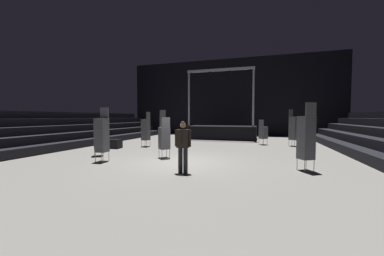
% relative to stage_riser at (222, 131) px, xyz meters
% --- Properties ---
extents(ground_plane, '(22.00, 30.00, 0.10)m').
position_rel_stage_riser_xyz_m(ground_plane, '(-0.00, -10.51, -0.70)').
color(ground_plane, slate).
extents(arena_end_wall, '(22.00, 0.30, 8.00)m').
position_rel_stage_riser_xyz_m(arena_end_wall, '(-0.00, 4.49, 3.35)').
color(arena_end_wall, black).
rests_on(arena_end_wall, ground_plane).
extents(bleacher_bank_left, '(3.75, 24.00, 2.25)m').
position_rel_stage_riser_xyz_m(bleacher_bank_left, '(-9.12, -9.51, 0.47)').
color(bleacher_bank_left, black).
rests_on(bleacher_bank_left, ground_plane).
extents(stage_riser, '(5.79, 3.06, 5.81)m').
position_rel_stage_riser_xyz_m(stage_riser, '(0.00, 0.00, 0.00)').
color(stage_riser, black).
rests_on(stage_riser, ground_plane).
extents(man_with_tie, '(0.57, 0.25, 1.75)m').
position_rel_stage_riser_xyz_m(man_with_tie, '(0.76, -12.34, 0.34)').
color(man_with_tie, black).
rests_on(man_with_tie, ground_plane).
extents(chair_stack_front_left, '(0.62, 0.62, 1.71)m').
position_rel_stage_riser_xyz_m(chair_stack_front_left, '(3.40, -3.35, 0.21)').
color(chair_stack_front_left, '#B2B5BA').
rests_on(chair_stack_front_left, ground_plane).
extents(chair_stack_front_right, '(0.47, 0.47, 2.22)m').
position_rel_stage_riser_xyz_m(chair_stack_front_right, '(-3.83, -6.57, 0.46)').
color(chair_stack_front_right, '#B2B5BA').
rests_on(chair_stack_front_right, ground_plane).
extents(chair_stack_mid_left, '(0.62, 0.62, 2.14)m').
position_rel_stage_riser_xyz_m(chair_stack_mid_left, '(-4.31, -10.35, 0.42)').
color(chair_stack_mid_left, '#B2B5BA').
rests_on(chair_stack_mid_left, ground_plane).
extents(chair_stack_mid_right, '(0.61, 0.61, 2.39)m').
position_rel_stage_riser_xyz_m(chair_stack_mid_right, '(5.27, -3.55, 0.54)').
color(chair_stack_mid_right, '#B2B5BA').
rests_on(chair_stack_mid_right, ground_plane).
extents(chair_stack_mid_centre, '(0.58, 0.58, 2.39)m').
position_rel_stage_riser_xyz_m(chair_stack_mid_centre, '(-3.41, -4.86, 0.54)').
color(chair_stack_mid_centre, '#B2B5BA').
rests_on(chair_stack_mid_centre, ground_plane).
extents(chair_stack_rear_left, '(0.60, 0.60, 2.39)m').
position_rel_stage_riser_xyz_m(chair_stack_rear_left, '(4.79, -10.72, 0.54)').
color(chair_stack_rear_left, '#B2B5BA').
rests_on(chair_stack_rear_left, ground_plane).
extents(chair_stack_rear_right, '(0.62, 0.62, 1.88)m').
position_rel_stage_riser_xyz_m(chair_stack_rear_right, '(-1.01, -9.91, 0.29)').
color(chair_stack_rear_right, '#B2B5BA').
rests_on(chair_stack_rear_right, ground_plane).
extents(chair_stack_rear_centre, '(0.45, 0.45, 2.31)m').
position_rel_stage_riser_xyz_m(chair_stack_rear_centre, '(-3.20, -11.48, 0.50)').
color(chair_stack_rear_centre, '#B2B5BA').
rests_on(chair_stack_rear_centre, ground_plane).
extents(equipment_road_case, '(0.94, 0.66, 0.54)m').
position_rel_stage_riser_xyz_m(equipment_road_case, '(-5.29, -7.92, -0.38)').
color(equipment_road_case, black).
rests_on(equipment_road_case, ground_plane).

